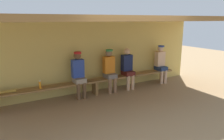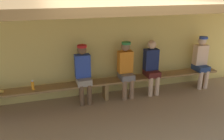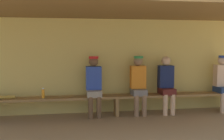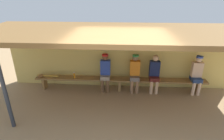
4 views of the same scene
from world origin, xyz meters
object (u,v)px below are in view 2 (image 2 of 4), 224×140
player_with_sunglasses (201,60)px  player_in_red (152,65)px  player_in_blue (83,71)px  water_bottle_clear (33,85)px  bench (105,84)px  player_leftmost (126,67)px

player_with_sunglasses → player_in_red: (-1.42, -0.00, -0.02)m
player_in_red → player_in_blue: (-1.69, 0.00, 0.02)m
player_in_red → water_bottle_clear: (-2.79, -0.05, -0.17)m
player_with_sunglasses → water_bottle_clear: bearing=-179.4°
player_in_red → player_in_blue: bearing=180.0°
player_in_red → bench: bearing=-179.9°
player_with_sunglasses → player_in_blue: same height
player_with_sunglasses → water_bottle_clear: 4.22m
player_in_blue → player_with_sunglasses: bearing=0.0°
player_leftmost → player_with_sunglasses: bearing=0.0°
bench → player_in_red: (1.18, 0.00, 0.34)m
bench → player_in_blue: (-0.51, 0.00, 0.36)m
player_in_red → player_with_sunglasses: bearing=0.0°
player_leftmost → bench: bearing=-179.6°
player_leftmost → player_in_red: 0.67m
player_in_red → player_in_blue: 1.69m
bench → player_in_blue: 0.62m
bench → player_in_red: 1.23m
player_in_blue → bench: bearing=-0.4°
player_with_sunglasses → player_in_red: size_ratio=1.01×
player_in_blue → water_bottle_clear: (-1.10, -0.05, -0.18)m
bench → player_in_blue: player_in_blue is taller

